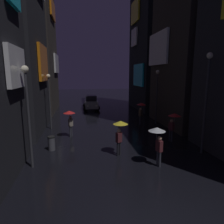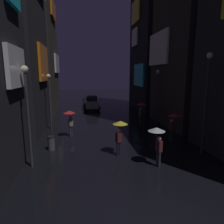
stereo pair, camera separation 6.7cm
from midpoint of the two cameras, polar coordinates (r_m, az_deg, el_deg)
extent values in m
cube|color=white|center=(10.73, -25.83, 11.46)|extent=(0.20, 2.50, 1.92)
cube|color=orange|center=(18.41, -19.13, 13.02)|extent=(0.20, 3.69, 2.95)
cube|color=#2D2826|center=(28.98, -21.39, 25.47)|extent=(4.00, 8.91, 25.05)
cube|color=white|center=(29.25, -15.65, 13.14)|extent=(0.20, 4.31, 2.44)
cube|color=orange|center=(29.04, -16.67, 26.22)|extent=(0.20, 4.17, 2.17)
cube|color=#2D2826|center=(21.29, 21.20, 27.09)|extent=(4.00, 7.51, 22.15)
cube|color=white|center=(20.98, 12.91, 17.20)|extent=(0.20, 4.38, 3.09)
cube|color=black|center=(29.48, 11.24, 22.32)|extent=(4.00, 8.16, 21.67)
cube|color=#19D8F2|center=(26.82, 7.48, 10.40)|extent=(0.20, 4.02, 2.83)
cube|color=white|center=(29.52, 6.30, 20.42)|extent=(0.20, 2.45, 2.30)
cube|color=yellow|center=(30.09, 6.54, 26.61)|extent=(0.20, 3.50, 2.85)
cylinder|color=#2D2D38|center=(16.16, -11.56, -5.38)|extent=(0.12, 0.12, 0.85)
cylinder|color=#2D2D38|center=(16.02, -11.96, -5.53)|extent=(0.12, 0.12, 0.85)
cube|color=gray|center=(15.90, -11.86, -2.95)|extent=(0.38, 0.40, 0.60)
sphere|color=#9E7051|center=(15.81, -11.92, -1.50)|extent=(0.22, 0.22, 0.22)
cylinder|color=gray|center=(15.72, -12.12, -2.93)|extent=(0.09, 0.09, 0.50)
cylinder|color=slate|center=(15.65, -12.17, -1.74)|extent=(0.02, 0.02, 0.77)
cone|color=red|center=(15.55, -12.24, 0.01)|extent=(0.90, 0.90, 0.20)
cylinder|color=#2D2D38|center=(15.32, 16.01, -6.49)|extent=(0.12, 0.12, 0.85)
cylinder|color=#2D2D38|center=(15.24, 16.61, -6.61)|extent=(0.12, 0.12, 0.85)
cube|color=#4C1E23|center=(15.08, 16.46, -3.92)|extent=(0.38, 0.40, 0.60)
sphere|color=tan|center=(14.99, 16.54, -2.40)|extent=(0.22, 0.22, 0.22)
cylinder|color=#4C1E23|center=(15.03, 17.17, -3.81)|extent=(0.09, 0.09, 0.50)
cylinder|color=slate|center=(14.96, 17.24, -2.57)|extent=(0.02, 0.02, 0.77)
cone|color=red|center=(14.85, 17.34, -0.75)|extent=(0.90, 0.90, 0.20)
cylinder|color=#2D2D38|center=(11.13, 13.32, -13.05)|extent=(0.12, 0.12, 0.85)
cylinder|color=#2D2D38|center=(11.26, 12.72, -12.75)|extent=(0.12, 0.12, 0.85)
cube|color=#4C1E23|center=(10.93, 13.18, -9.41)|extent=(0.31, 0.39, 0.60)
sphere|color=tan|center=(10.79, 13.27, -7.37)|extent=(0.22, 0.22, 0.22)
cylinder|color=#4C1E23|center=(11.01, 12.38, -8.95)|extent=(0.09, 0.09, 0.50)
cylinder|color=slate|center=(10.90, 12.45, -7.29)|extent=(0.02, 0.02, 0.77)
cone|color=silver|center=(10.76, 12.56, -4.83)|extent=(0.90, 0.90, 0.20)
cylinder|color=#2D2D38|center=(19.54, 7.84, -2.42)|extent=(0.12, 0.12, 0.85)
cylinder|color=#2D2D38|center=(19.69, 8.13, -2.33)|extent=(0.12, 0.12, 0.85)
cube|color=brown|center=(19.46, 8.04, -0.30)|extent=(0.40, 0.39, 0.60)
sphere|color=tan|center=(19.39, 8.07, 0.89)|extent=(0.22, 0.22, 0.22)
cylinder|color=brown|center=(19.63, 8.21, -0.06)|extent=(0.09, 0.09, 0.50)
cylinder|color=slate|center=(19.57, 8.23, 0.90)|extent=(0.02, 0.02, 0.77)
cone|color=red|center=(19.49, 8.27, 2.31)|extent=(0.90, 0.90, 0.20)
cylinder|color=black|center=(12.21, 1.48, -10.56)|extent=(0.12, 0.12, 0.85)
cylinder|color=black|center=(12.32, 2.09, -10.35)|extent=(0.12, 0.12, 0.85)
cube|color=#4C1E23|center=(12.02, 1.81, -7.23)|extent=(0.40, 0.37, 0.60)
sphere|color=beige|center=(11.90, 1.82, -5.36)|extent=(0.22, 0.22, 0.22)
cylinder|color=#4C1E23|center=(12.16, 2.26, -6.78)|extent=(0.09, 0.09, 0.50)
cylinder|color=slate|center=(12.06, 2.27, -5.26)|extent=(0.02, 0.02, 0.77)
cone|color=yellow|center=(11.94, 2.29, -3.02)|extent=(0.90, 0.90, 0.20)
cube|color=#99999E|center=(28.13, -6.06, 2.40)|extent=(1.72, 4.11, 0.90)
cube|color=black|center=(28.02, -6.10, 4.02)|extent=(1.45, 1.85, 0.70)
cylinder|color=black|center=(26.95, -4.17, 1.09)|extent=(0.64, 0.22, 0.64)
cylinder|color=black|center=(26.85, -7.60, 0.99)|extent=(0.64, 0.22, 0.64)
cylinder|color=black|center=(29.57, -4.63, 1.96)|extent=(0.64, 0.22, 0.64)
cylinder|color=black|center=(29.48, -7.76, 1.87)|extent=(0.64, 0.22, 0.64)
cube|color=white|center=(26.13, -4.60, 1.78)|extent=(0.20, 0.06, 0.14)
cube|color=white|center=(26.06, -7.01, 1.71)|extent=(0.20, 0.06, 0.14)
cylinder|color=#2D2D33|center=(13.19, 24.94, 1.05)|extent=(0.14, 0.14, 5.73)
sphere|color=#F9EFCC|center=(13.07, 26.04, 14.31)|extent=(0.36, 0.36, 0.36)
cylinder|color=#2D2D33|center=(18.43, -17.43, 2.17)|extent=(0.14, 0.14, 4.51)
sphere|color=#F9EFCC|center=(18.24, -17.87, 9.74)|extent=(0.36, 0.36, 0.36)
cylinder|color=#2D2D33|center=(19.90, 12.52, 3.56)|extent=(0.14, 0.14, 4.88)
sphere|color=#F9EFCC|center=(19.75, 12.83, 11.11)|extent=(0.36, 0.36, 0.36)
cylinder|color=#2D2D33|center=(11.00, -22.77, -2.70)|extent=(0.14, 0.14, 4.93)
sphere|color=#F9EFCC|center=(10.74, -23.82, 11.16)|extent=(0.36, 0.36, 0.36)
cylinder|color=#3F3F47|center=(13.65, -17.03, -8.70)|extent=(0.44, 0.44, 0.85)
cylinder|color=black|center=(13.50, -17.14, -6.84)|extent=(0.46, 0.46, 0.08)
camera|label=1|loc=(0.03, -90.13, -0.02)|focal=32.00mm
camera|label=2|loc=(0.03, 89.87, 0.02)|focal=32.00mm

